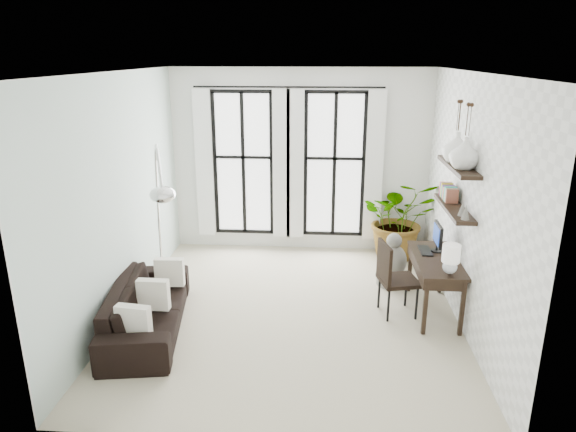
# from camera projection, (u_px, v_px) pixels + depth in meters

# --- Properties ---
(floor) EXTENTS (5.00, 5.00, 0.00)m
(floor) POSITION_uv_depth(u_px,v_px,m) (290.00, 312.00, 7.09)
(floor) COLOR beige
(floor) RESTS_ON ground
(ceiling) EXTENTS (5.00, 5.00, 0.00)m
(ceiling) POSITION_uv_depth(u_px,v_px,m) (291.00, 72.00, 6.12)
(ceiling) COLOR white
(ceiling) RESTS_ON wall_back
(wall_left) EXTENTS (0.00, 5.00, 5.00)m
(wall_left) POSITION_uv_depth(u_px,v_px,m) (120.00, 197.00, 6.76)
(wall_left) COLOR silver
(wall_left) RESTS_ON floor
(wall_right) EXTENTS (0.00, 5.00, 5.00)m
(wall_right) POSITION_uv_depth(u_px,v_px,m) (469.00, 204.00, 6.45)
(wall_right) COLOR white
(wall_right) RESTS_ON floor
(wall_back) EXTENTS (4.50, 0.00, 4.50)m
(wall_back) POSITION_uv_depth(u_px,v_px,m) (300.00, 162.00, 8.98)
(wall_back) COLOR white
(wall_back) RESTS_ON floor
(windows) EXTENTS (3.26, 0.13, 2.65)m
(windows) POSITION_uv_depth(u_px,v_px,m) (288.00, 165.00, 8.94)
(windows) COLOR white
(windows) RESTS_ON wall_back
(wall_shelves) EXTENTS (0.25, 1.30, 0.60)m
(wall_shelves) POSITION_uv_depth(u_px,v_px,m) (455.00, 190.00, 6.60)
(wall_shelves) COLOR black
(wall_shelves) RESTS_ON wall_right
(sofa) EXTENTS (1.16, 2.26, 0.63)m
(sofa) POSITION_uv_depth(u_px,v_px,m) (147.00, 307.00, 6.55)
(sofa) COLOR black
(sofa) RESTS_ON floor
(throw_pillows) EXTENTS (0.40, 1.52, 0.40)m
(throw_pillows) POSITION_uv_depth(u_px,v_px,m) (153.00, 294.00, 6.49)
(throw_pillows) COLOR white
(throw_pillows) RESTS_ON sofa
(plant) EXTENTS (1.33, 1.16, 1.42)m
(plant) POSITION_uv_depth(u_px,v_px,m) (399.00, 218.00, 8.78)
(plant) COLOR #2D7228
(plant) RESTS_ON floor
(desk) EXTENTS (0.57, 1.34, 1.18)m
(desk) POSITION_uv_depth(u_px,v_px,m) (436.00, 264.00, 6.83)
(desk) COLOR black
(desk) RESTS_ON floor
(desk_chair) EXTENTS (0.59, 0.59, 1.03)m
(desk_chair) POSITION_uv_depth(u_px,v_px,m) (392.00, 274.00, 6.87)
(desk_chair) COLOR black
(desk_chair) RESTS_ON floor
(arc_lamp) EXTENTS (0.73, 1.27, 2.34)m
(arc_lamp) POSITION_uv_depth(u_px,v_px,m) (158.00, 185.00, 6.58)
(arc_lamp) COLOR silver
(arc_lamp) RESTS_ON floor
(buddha) EXTENTS (0.46, 0.46, 0.83)m
(buddha) POSITION_uv_depth(u_px,v_px,m) (393.00, 263.00, 7.83)
(buddha) COLOR gray
(buddha) RESTS_ON floor
(vase_a) EXTENTS (0.37, 0.37, 0.38)m
(vase_a) POSITION_uv_depth(u_px,v_px,m) (465.00, 153.00, 6.17)
(vase_a) COLOR white
(vase_a) RESTS_ON shelf_upper
(vase_b) EXTENTS (0.37, 0.37, 0.38)m
(vase_b) POSITION_uv_depth(u_px,v_px,m) (457.00, 147.00, 6.55)
(vase_b) COLOR white
(vase_b) RESTS_ON shelf_upper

